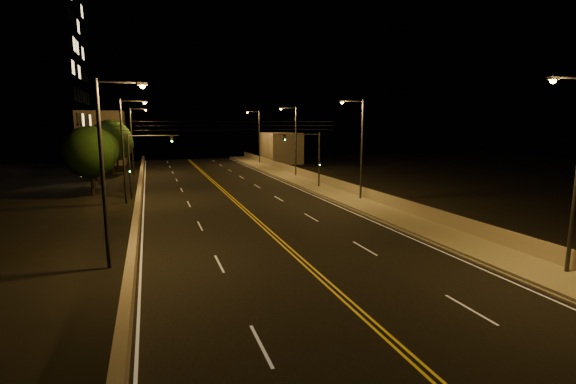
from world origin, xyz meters
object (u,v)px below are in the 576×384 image
object	(u,v)px
traffic_signal_right	(312,154)
traffic_signal_left	(139,158)
streetlight_3	(258,134)
tree_1	(97,150)
streetlight_1	(360,144)
streetlight_2	(294,137)
streetlight_4	(107,162)
streetlight_5	(125,144)
tree_2	(111,141)
tree_3	(116,144)
tree_0	(90,152)
streetlight_0	(575,165)
streetlight_6	(133,137)

from	to	relation	value
traffic_signal_right	traffic_signal_left	bearing A→B (deg)	180.00
streetlight_3	tree_1	bearing A→B (deg)	-143.47
streetlight_1	streetlight_2	bearing A→B (deg)	90.00
streetlight_2	streetlight_4	xyz separation A→B (m)	(-21.48, -32.14, 0.00)
streetlight_5	tree_2	xyz separation A→B (m)	(-3.11, 23.43, -0.53)
traffic_signal_right	tree_1	size ratio (longest dim) A/B	0.95
streetlight_1	tree_3	size ratio (longest dim) A/B	1.41
streetlight_4	tree_0	world-z (taller)	streetlight_4
traffic_signal_right	tree_2	bearing A→B (deg)	137.74
streetlight_5	tree_2	world-z (taller)	streetlight_5
streetlight_0	traffic_signal_right	xyz separation A→B (m)	(-1.49, 30.45, -1.54)
traffic_signal_left	tree_0	xyz separation A→B (m)	(-4.87, 3.04, 0.53)
streetlight_1	streetlight_5	distance (m)	22.39
streetlight_3	traffic_signal_right	bearing A→B (deg)	-92.77
streetlight_6	tree_3	bearing A→B (deg)	122.14
streetlight_0	traffic_signal_left	xyz separation A→B (m)	(-20.39, 30.45, -1.54)
streetlight_3	tree_0	size ratio (longest dim) A/B	1.34
traffic_signal_left	tree_1	size ratio (longest dim) A/B	0.95
streetlight_1	streetlight_5	xyz separation A→B (m)	(-21.48, 6.33, 0.00)
tree_2	streetlight_2	bearing A→B (deg)	-23.17
streetlight_1	streetlight_3	xyz separation A→B (m)	(0.00, 39.56, 0.00)
streetlight_3	tree_1	distance (m)	31.78
tree_1	streetlight_3	bearing A→B (deg)	36.53
streetlight_1	traffic_signal_left	bearing A→B (deg)	156.74
streetlight_4	traffic_signal_right	world-z (taller)	streetlight_4
traffic_signal_right	tree_2	distance (m)	31.23
streetlight_2	streetlight_4	size ratio (longest dim) A/B	1.00
tree_2	streetlight_5	bearing A→B (deg)	-82.43
streetlight_0	tree_0	size ratio (longest dim) A/B	1.34
streetlight_6	traffic_signal_left	xyz separation A→B (m)	(1.09, -21.30, -1.54)
streetlight_4	streetlight_1	bearing A→B (deg)	31.01
traffic_signal_left	tree_3	bearing A→B (deg)	98.45
streetlight_4	streetlight_6	bearing A→B (deg)	90.00
streetlight_2	tree_0	world-z (taller)	streetlight_2
streetlight_6	tree_1	xyz separation A→B (m)	(-4.04, -9.41, -1.27)
streetlight_0	streetlight_6	xyz separation A→B (m)	(-21.48, 51.75, 0.00)
tree_0	tree_1	bearing A→B (deg)	91.67
streetlight_6	tree_2	bearing A→B (deg)	-174.25
traffic_signal_right	tree_2	size ratio (longest dim) A/B	0.81
traffic_signal_right	traffic_signal_left	distance (m)	18.90
tree_2	streetlight_3	bearing A→B (deg)	21.75
streetlight_1	traffic_signal_right	world-z (taller)	streetlight_1
streetlight_1	traffic_signal_left	xyz separation A→B (m)	(-20.39, 8.76, -1.54)
streetlight_2	streetlight_5	world-z (taller)	same
streetlight_0	tree_0	xyz separation A→B (m)	(-25.26, 33.49, -1.01)
streetlight_2	streetlight_1	bearing A→B (deg)	-90.00
streetlight_6	tree_2	world-z (taller)	streetlight_6
streetlight_5	traffic_signal_left	bearing A→B (deg)	65.89
streetlight_5	streetlight_0	bearing A→B (deg)	-52.52
streetlight_0	tree_0	bearing A→B (deg)	127.02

